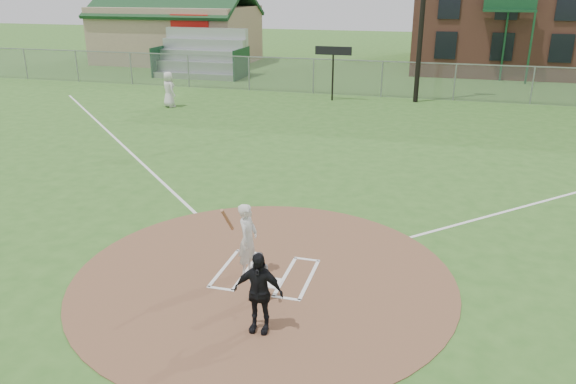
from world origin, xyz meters
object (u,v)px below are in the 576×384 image
(umpire, at_px, (258,292))
(batter_at_plate, at_px, (248,239))
(ondeck_player, at_px, (169,90))
(home_plate, at_px, (270,283))
(catcher, at_px, (259,278))

(umpire, bearing_deg, batter_at_plate, 112.55)
(ondeck_player, bearing_deg, batter_at_plate, 157.53)
(umpire, distance_m, batter_at_plate, 2.20)
(home_plate, relative_size, catcher, 0.41)
(home_plate, height_order, batter_at_plate, batter_at_plate)
(catcher, bearing_deg, home_plate, 106.74)
(batter_at_plate, bearing_deg, catcher, -59.89)
(home_plate, xyz_separation_m, umpire, (0.30, -1.70, 0.78))
(catcher, distance_m, ondeck_player, 20.18)
(umpire, height_order, ondeck_player, ondeck_player)
(home_plate, height_order, catcher, catcher)
(catcher, bearing_deg, batter_at_plate, 136.38)
(catcher, relative_size, umpire, 0.68)
(umpire, relative_size, batter_at_plate, 0.89)
(ondeck_player, bearing_deg, umpire, 156.75)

